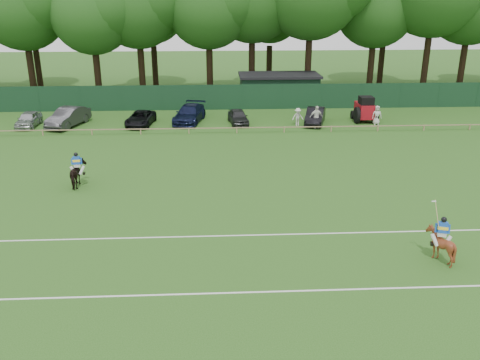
{
  "coord_description": "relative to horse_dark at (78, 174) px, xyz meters",
  "views": [
    {
      "loc": [
        -0.85,
        -23.23,
        11.24
      ],
      "look_at": [
        0.5,
        3.0,
        1.4
      ],
      "focal_mm": 38.0,
      "sensor_mm": 36.0,
      "label": 1
    }
  ],
  "objects": [
    {
      "name": "tractor",
      "position": [
        21.93,
        15.19,
        0.31
      ],
      "size": [
        1.96,
        2.79,
        2.34
      ],
      "rotation": [
        0.0,
        0.0,
        0.01
      ],
      "color": "maroon",
      "rests_on": "ground"
    },
    {
      "name": "rider_chestnut",
      "position": [
        18.14,
        -10.0,
        0.66
      ],
      "size": [
        0.92,
        0.72,
        2.05
      ],
      "rotation": [
        0.0,
        0.0,
        2.84
      ],
      "color": "silver",
      "rests_on": "ground"
    },
    {
      "name": "pitch_rail",
      "position": [
        9.18,
        11.84,
        -0.35
      ],
      "size": [
        62.1,
        0.1,
        0.5
      ],
      "color": "#997F5B",
      "rests_on": "ground"
    },
    {
      "name": "sedan_navy",
      "position": [
        6.07,
        15.82,
        -0.03
      ],
      "size": [
        3.22,
        5.62,
        1.53
      ],
      "primitive_type": "imported",
      "rotation": [
        0.0,
        0.0,
        -0.21
      ],
      "color": "#101634",
      "rests_on": "ground"
    },
    {
      "name": "rider_dark",
      "position": [
        0.0,
        -0.01,
        0.72
      ],
      "size": [
        0.94,
        0.41,
        1.41
      ],
      "rotation": [
        0.0,
        0.0,
        3.24
      ],
      "color": "silver",
      "rests_on": "ground"
    },
    {
      "name": "pitch_lines",
      "position": [
        9.18,
        -9.66,
        -0.79
      ],
      "size": [
        60.0,
        5.1,
        0.01
      ],
      "color": "silver",
      "rests_on": "ground"
    },
    {
      "name": "hatch_grey",
      "position": [
        10.44,
        15.03,
        -0.15
      ],
      "size": [
        1.98,
        3.92,
        1.28
      ],
      "primitive_type": "imported",
      "rotation": [
        0.0,
        0.0,
        0.13
      ],
      "color": "#2B2B2D",
      "rests_on": "ground"
    },
    {
      "name": "sedan_silver",
      "position": [
        -7.95,
        14.95,
        -0.14
      ],
      "size": [
        1.57,
        3.85,
        1.31
      ],
      "primitive_type": "imported",
      "rotation": [
        0.0,
        0.0,
        0.01
      ],
      "color": "#AEB1B4",
      "rests_on": "ground"
    },
    {
      "name": "tree_row",
      "position": [
        11.18,
        28.84,
        -0.79
      ],
      "size": [
        96.0,
        12.0,
        21.0
      ],
      "primitive_type": null,
      "color": "#26561C",
      "rests_on": "ground"
    },
    {
      "name": "ground",
      "position": [
        9.18,
        -6.16,
        -0.79
      ],
      "size": [
        160.0,
        160.0,
        0.0
      ],
      "primitive_type": "plane",
      "color": "#1E4C14",
      "rests_on": "ground"
    },
    {
      "name": "estate_black",
      "position": [
        17.32,
        14.66,
        -0.08
      ],
      "size": [
        2.66,
        4.57,
        1.42
      ],
      "primitive_type": "imported",
      "rotation": [
        0.0,
        0.0,
        -0.28
      ],
      "color": "black",
      "rests_on": "ground"
    },
    {
      "name": "spectator_mid",
      "position": [
        17.12,
        13.17,
        0.18
      ],
      "size": [
        1.19,
        0.62,
        1.95
      ],
      "primitive_type": "imported",
      "rotation": [
        0.0,
        0.0,
        0.13
      ],
      "color": "white",
      "rests_on": "ground"
    },
    {
      "name": "perimeter_fence",
      "position": [
        9.18,
        20.84,
        0.46
      ],
      "size": [
        92.08,
        0.08,
        2.5
      ],
      "color": "#14351E",
      "rests_on": "ground"
    },
    {
      "name": "utility_shed",
      "position": [
        15.18,
        23.84,
        0.74
      ],
      "size": [
        8.4,
        4.4,
        3.04
      ],
      "color": "#14331E",
      "rests_on": "ground"
    },
    {
      "name": "suv_black",
      "position": [
        1.78,
        14.94,
        -0.18
      ],
      "size": [
        2.55,
        4.62,
        1.23
      ],
      "primitive_type": "imported",
      "rotation": [
        0.0,
        0.0,
        -0.12
      ],
      "color": "black",
      "rests_on": "ground"
    },
    {
      "name": "spectator_right",
      "position": [
        22.74,
        14.09,
        0.05
      ],
      "size": [
        0.87,
        0.6,
        1.69
      ],
      "primitive_type": "imported",
      "rotation": [
        0.0,
        0.0,
        -0.08
      ],
      "color": "beige",
      "rests_on": "ground"
    },
    {
      "name": "horse_chestnut",
      "position": [
        18.14,
        -9.99,
        -0.05
      ],
      "size": [
        1.56,
        1.66,
        1.5
      ],
      "primitive_type": "imported",
      "rotation": [
        0.0,
        0.0,
        2.84
      ],
      "color": "maroon",
      "rests_on": "ground"
    },
    {
      "name": "sedan_grey",
      "position": [
        -4.51,
        14.91,
        0.02
      ],
      "size": [
        3.13,
        5.24,
        1.63
      ],
      "primitive_type": "imported",
      "rotation": [
        0.0,
        0.0,
        -0.31
      ],
      "color": "#313134",
      "rests_on": "ground"
    },
    {
      "name": "spectator_left",
      "position": [
        15.67,
        14.14,
        -0.02
      ],
      "size": [
        1.07,
        0.71,
        1.55
      ],
      "primitive_type": "imported",
      "rotation": [
        0.0,
        0.0,
        0.14
      ],
      "color": "silver",
      "rests_on": "ground"
    },
    {
      "name": "horse_dark",
      "position": [
        0.0,
        0.0,
        0.0
      ],
      "size": [
        1.03,
        1.95,
        1.59
      ],
      "primitive_type": "imported",
      "rotation": [
        0.0,
        0.0,
        3.24
      ],
      "color": "black",
      "rests_on": "ground"
    }
  ]
}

